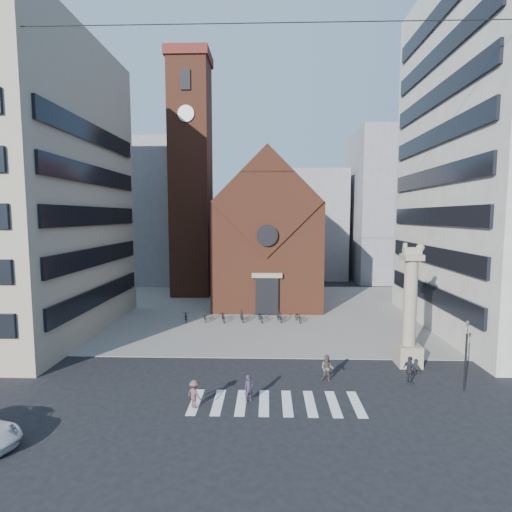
# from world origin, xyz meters

# --- Properties ---
(ground) EXTENTS (120.00, 120.00, 0.00)m
(ground) POSITION_xyz_m (0.00, 0.00, 0.00)
(ground) COLOR black
(ground) RESTS_ON ground
(piazza) EXTENTS (46.00, 30.00, 0.05)m
(piazza) POSITION_xyz_m (0.00, 19.00, 0.03)
(piazza) COLOR gray
(piazza) RESTS_ON ground
(zebra_crossing) EXTENTS (10.20, 3.20, 0.01)m
(zebra_crossing) POSITION_xyz_m (0.55, -3.00, 0.01)
(zebra_crossing) COLOR white
(zebra_crossing) RESTS_ON ground
(church) EXTENTS (12.00, 16.65, 18.00)m
(church) POSITION_xyz_m (0.00, 25.04, 7.98)
(church) COLOR #5E2E1D
(church) RESTS_ON ground
(campanile) EXTENTS (5.50, 5.50, 31.20)m
(campanile) POSITION_xyz_m (-10.00, 28.00, 15.74)
(campanile) COLOR #5E2E1D
(campanile) RESTS_ON ground
(bg_block_left) EXTENTS (16.00, 14.00, 22.00)m
(bg_block_left) POSITION_xyz_m (-20.00, 40.00, 11.00)
(bg_block_left) COLOR gray
(bg_block_left) RESTS_ON ground
(bg_block_mid) EXTENTS (14.00, 12.00, 18.00)m
(bg_block_mid) POSITION_xyz_m (6.00, 45.00, 9.00)
(bg_block_mid) COLOR gray
(bg_block_mid) RESTS_ON ground
(bg_block_right) EXTENTS (16.00, 14.00, 24.00)m
(bg_block_right) POSITION_xyz_m (22.00, 42.00, 12.00)
(bg_block_right) COLOR gray
(bg_block_right) RESTS_ON ground
(lion_column) EXTENTS (1.63, 1.60, 8.68)m
(lion_column) POSITION_xyz_m (10.01, 3.00, 3.46)
(lion_column) COLOR gray
(lion_column) RESTS_ON ground
(traffic_light) EXTENTS (0.13, 0.16, 4.30)m
(traffic_light) POSITION_xyz_m (12.00, -1.00, 2.29)
(traffic_light) COLOR black
(traffic_light) RESTS_ON ground
(pedestrian_0) EXTENTS (0.68, 0.61, 1.55)m
(pedestrian_0) POSITION_xyz_m (-0.97, -2.87, 0.78)
(pedestrian_0) COLOR #2F2939
(pedestrian_0) RESTS_ON ground
(pedestrian_1) EXTENTS (1.00, 0.89, 1.71)m
(pedestrian_1) POSITION_xyz_m (3.89, 0.07, 0.85)
(pedestrian_1) COLOR #534A42
(pedestrian_1) RESTS_ON ground
(pedestrian_2) EXTENTS (0.80, 1.13, 1.77)m
(pedestrian_2) POSITION_xyz_m (9.00, -0.18, 0.89)
(pedestrian_2) COLOR #24242B
(pedestrian_2) RESTS_ON ground
(pedestrian_3) EXTENTS (1.15, 1.08, 1.56)m
(pedestrian_3) POSITION_xyz_m (-3.92, -3.67, 0.78)
(pedestrian_3) COLOR brown
(pedestrian_3) RESTS_ON ground
(scooter_0) EXTENTS (1.10, 2.03, 1.01)m
(scooter_0) POSITION_xyz_m (-8.08, 14.21, 0.56)
(scooter_0) COLOR black
(scooter_0) RESTS_ON piazza
(scooter_1) EXTENTS (0.94, 1.94, 1.12)m
(scooter_1) POSITION_xyz_m (-6.21, 14.21, 0.61)
(scooter_1) COLOR black
(scooter_1) RESTS_ON piazza
(scooter_2) EXTENTS (1.10, 2.03, 1.01)m
(scooter_2) POSITION_xyz_m (-4.35, 14.21, 0.56)
(scooter_2) COLOR black
(scooter_2) RESTS_ON piazza
(scooter_3) EXTENTS (0.94, 1.94, 1.12)m
(scooter_3) POSITION_xyz_m (-2.48, 14.21, 0.61)
(scooter_3) COLOR black
(scooter_3) RESTS_ON piazza
(scooter_4) EXTENTS (1.10, 2.03, 1.01)m
(scooter_4) POSITION_xyz_m (-0.61, 14.21, 0.56)
(scooter_4) COLOR black
(scooter_4) RESTS_ON piazza
(scooter_5) EXTENTS (0.94, 1.94, 1.12)m
(scooter_5) POSITION_xyz_m (1.26, 14.21, 0.61)
(scooter_5) COLOR black
(scooter_5) RESTS_ON piazza
(scooter_6) EXTENTS (1.10, 2.03, 1.01)m
(scooter_6) POSITION_xyz_m (3.13, 14.21, 0.56)
(scooter_6) COLOR black
(scooter_6) RESTS_ON piazza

